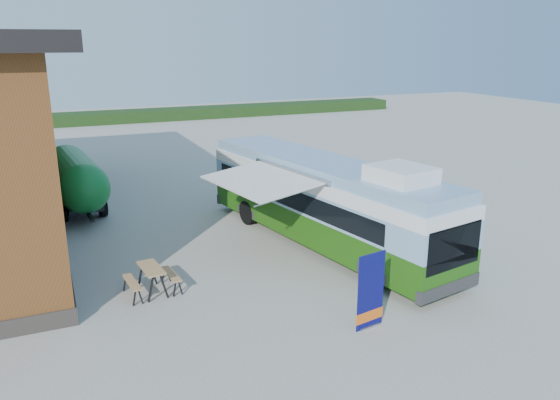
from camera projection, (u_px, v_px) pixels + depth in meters
name	position (u px, v px, depth m)	size (l,w,h in m)	color
ground	(298.00, 283.00, 16.99)	(100.00, 100.00, 0.00)	#BCB7AD
hedge	(205.00, 112.00, 53.34)	(40.00, 3.00, 1.00)	#264419
bus	(324.00, 199.00, 19.79)	(4.63, 12.11, 3.64)	#336A11
awning	(265.00, 181.00, 18.58)	(3.32, 4.59, 0.52)	white
banner	(370.00, 298.00, 14.14)	(0.90, 0.29, 2.09)	#0B0C56
picnic_table	(151.00, 274.00, 16.15)	(1.59, 1.44, 0.83)	tan
person_a	(246.00, 201.00, 22.75)	(0.59, 0.39, 1.62)	#999999
person_b	(77.00, 192.00, 24.02)	(0.83, 0.65, 1.70)	#999999
slurry_tanker	(75.00, 178.00, 23.85)	(2.47, 6.93, 2.56)	#167930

